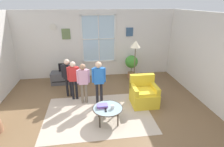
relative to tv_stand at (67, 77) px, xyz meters
The scene contains 17 objects.
ground_plane 2.75m from the tv_stand, 63.76° to the right, with size 6.85×6.73×0.02m, color brown.
back_wall 1.78m from the tv_stand, 28.69° to the left, with size 6.25×0.17×2.68m.
side_wall_right 5.16m from the tv_stand, 29.21° to the right, with size 0.12×6.13×2.68m.
area_rug 2.52m from the tv_stand, 64.98° to the right, with size 2.93×2.12×0.01m, color #C6B29E.
tv_stand is the anchor object (origin of this frame).
television 0.41m from the tv_stand, 90.00° to the right, with size 0.51×0.08×0.35m.
armchair 3.12m from the tv_stand, 37.34° to the right, with size 0.76×0.74×0.87m.
coffee_table 2.94m from the tv_stand, 63.98° to the right, with size 0.79×0.79×0.42m.
book_stack 2.85m from the tv_stand, 65.96° to the right, with size 0.28×0.18×0.07m.
cup 3.05m from the tv_stand, 62.51° to the right, with size 0.09×0.09×0.10m, color white.
remote_near_books 3.02m from the tv_stand, 66.06° to the right, with size 0.04×0.14×0.02m, color black.
person_black_shirt 1.25m from the tv_stand, 80.14° to the right, with size 0.39×0.18×1.29m.
person_blue_shirt 2.14m from the tv_stand, 56.20° to the right, with size 0.41×0.19×1.36m.
person_pink_shirt 1.82m from the tv_stand, 66.72° to the right, with size 0.38×0.17×1.28m.
person_red_shirt 1.48m from the tv_stand, 73.70° to the right, with size 0.38×0.17×1.27m.
potted_plant_by_window 2.63m from the tv_stand, ahead, with size 0.51×0.51×0.94m.
floor_lamp 2.91m from the tv_stand, 24.69° to the right, with size 0.32×0.32×1.80m.
Camera 1 is at (-0.37, -4.14, 2.95)m, focal length 29.02 mm.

